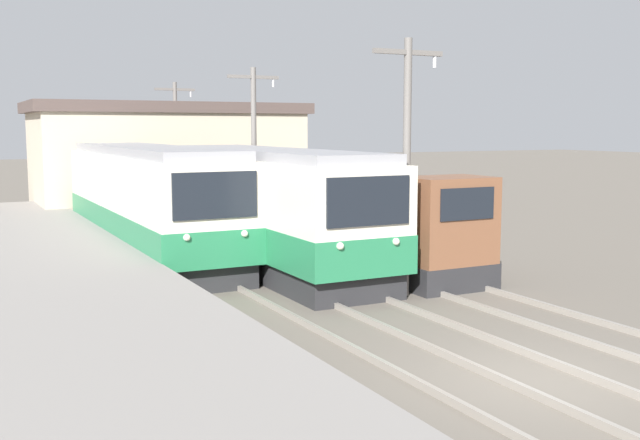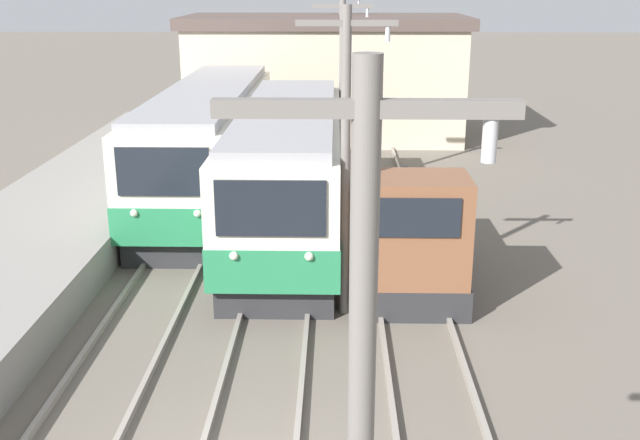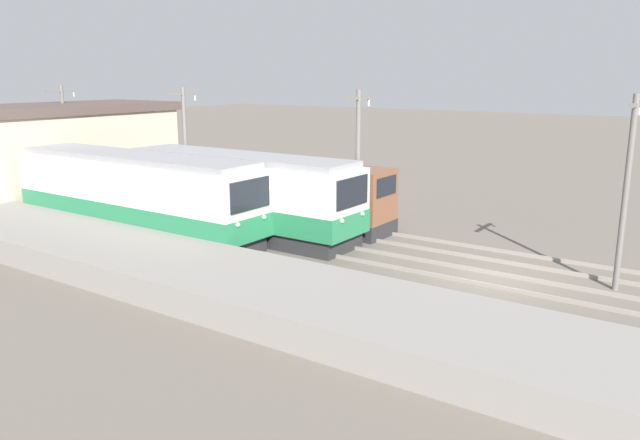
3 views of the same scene
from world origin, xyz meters
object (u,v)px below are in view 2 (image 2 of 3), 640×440
object	(u,v)px
commuter_train_left	(210,148)
catenary_mast_far	(342,86)
commuter_train_center	(289,176)
shunting_locomotive	(407,235)
catenary_mast_mid	(346,153)
catenary_mast_distant	(341,57)

from	to	relation	value
commuter_train_left	catenary_mast_far	bearing A→B (deg)	16.34
commuter_train_left	commuter_train_center	world-z (taller)	commuter_train_left
shunting_locomotive	commuter_train_center	bearing A→B (deg)	130.14
commuter_train_center	catenary_mast_far	bearing A→B (deg)	72.90
commuter_train_left	catenary_mast_far	world-z (taller)	catenary_mast_far
catenary_mast_mid	shunting_locomotive	bearing A→B (deg)	49.16
commuter_train_left	catenary_mast_mid	size ratio (longest dim) A/B	2.09
catenary_mast_distant	catenary_mast_mid	bearing A→B (deg)	-90.00
catenary_mast_mid	catenary_mast_distant	distance (m)	20.37
catenary_mast_mid	catenary_mast_distant	world-z (taller)	same
commuter_train_center	catenary_mast_mid	xyz separation A→B (m)	(1.51, -5.28, 1.86)
commuter_train_left	catenary_mast_distant	size ratio (longest dim) A/B	2.09
catenary_mast_mid	catenary_mast_far	size ratio (longest dim) A/B	1.00
commuter_train_center	shunting_locomotive	xyz separation A→B (m)	(3.00, -3.56, -0.49)
commuter_train_left	catenary_mast_far	size ratio (longest dim) A/B	2.09
catenary_mast_mid	catenary_mast_distant	bearing A→B (deg)	90.00
commuter_train_left	catenary_mast_mid	xyz separation A→B (m)	(4.31, -8.92, 1.85)
commuter_train_center	shunting_locomotive	distance (m)	4.68
commuter_train_left	commuter_train_center	size ratio (longest dim) A/B	1.13
shunting_locomotive	catenary_mast_mid	bearing A→B (deg)	-130.84
commuter_train_left	shunting_locomotive	size ratio (longest dim) A/B	2.63
commuter_train_center	catenary_mast_far	xyz separation A→B (m)	(1.51, 4.90, 1.86)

